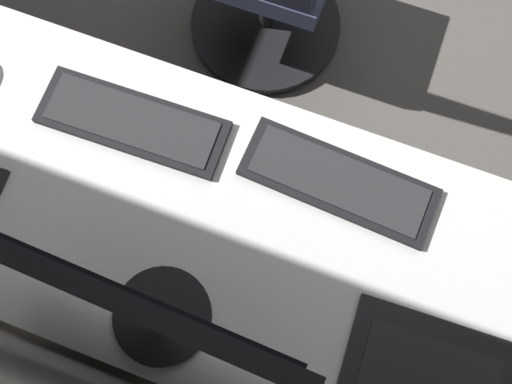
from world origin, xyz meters
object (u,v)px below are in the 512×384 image
Objects in this scene: drawer_pedestal at (191,256)px; keyboard_main at (339,182)px; monitor_primary at (137,305)px; keyboard_spare at (133,122)px.

keyboard_main is at bearing -144.44° from drawer_pedestal.
monitor_primary is 1.36× the size of keyboard_main.
monitor_primary is at bearing 108.66° from drawer_pedestal.
drawer_pedestal is 0.67m from monitor_primary.
keyboard_spare is (0.23, -0.36, -0.25)m from monitor_primary.
drawer_pedestal is 1.64× the size of keyboard_spare.
monitor_primary is at bearing 57.95° from keyboard_main.
keyboard_spare is (0.47, 0.03, 0.00)m from keyboard_main.
drawer_pedestal is 0.54m from keyboard_main.
monitor_primary reaches higher than drawer_pedestal.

